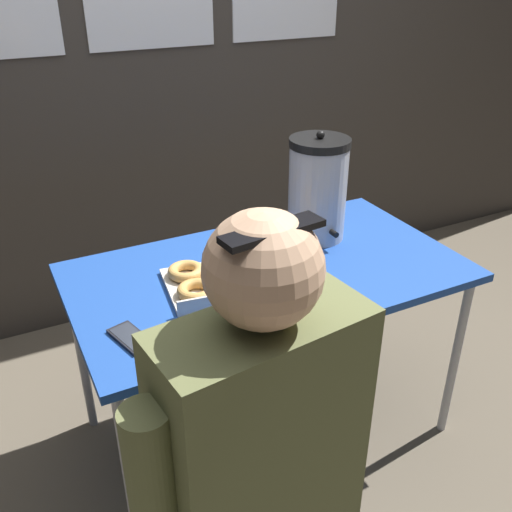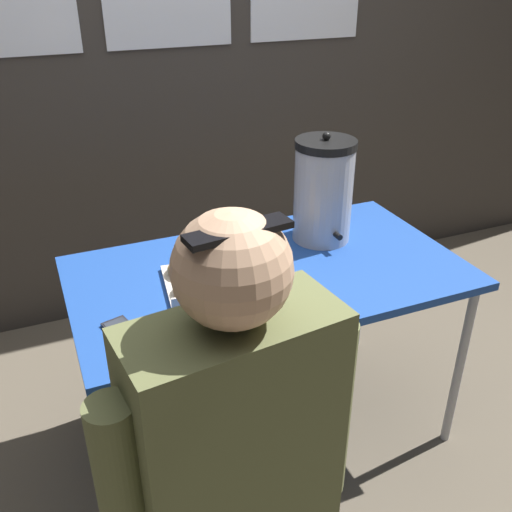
{
  "view_description": "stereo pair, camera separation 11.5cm",
  "coord_description": "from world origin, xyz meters",
  "px_view_note": "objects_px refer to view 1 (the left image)",
  "views": [
    {
      "loc": [
        -0.78,
        -1.45,
        1.63
      ],
      "look_at": [
        -0.05,
        0.0,
        0.76
      ],
      "focal_mm": 40.0,
      "sensor_mm": 36.0,
      "label": 1
    },
    {
      "loc": [
        -0.67,
        -1.49,
        1.63
      ],
      "look_at": [
        -0.05,
        0.0,
        0.76
      ],
      "focal_mm": 40.0,
      "sensor_mm": 36.0,
      "label": 2
    }
  ],
  "objects_px": {
    "donut_box": "(230,277)",
    "person_seated": "(262,486)",
    "cell_phone": "(131,338)",
    "coffee_urn": "(318,189)"
  },
  "relations": [
    {
      "from": "cell_phone",
      "to": "donut_box",
      "type": "bearing_deg",
      "value": 6.51
    },
    {
      "from": "coffee_urn",
      "to": "cell_phone",
      "type": "xyz_separation_m",
      "value": [
        -0.79,
        -0.31,
        -0.18
      ]
    },
    {
      "from": "coffee_urn",
      "to": "donut_box",
      "type": "bearing_deg",
      "value": -158.18
    },
    {
      "from": "donut_box",
      "to": "coffee_urn",
      "type": "height_order",
      "value": "coffee_urn"
    },
    {
      "from": "donut_box",
      "to": "cell_phone",
      "type": "height_order",
      "value": "donut_box"
    },
    {
      "from": "cell_phone",
      "to": "person_seated",
      "type": "distance_m",
      "value": 0.54
    },
    {
      "from": "person_seated",
      "to": "donut_box",
      "type": "bearing_deg",
      "value": -115.86
    },
    {
      "from": "donut_box",
      "to": "person_seated",
      "type": "relative_size",
      "value": 0.34
    },
    {
      "from": "coffee_urn",
      "to": "person_seated",
      "type": "relative_size",
      "value": 0.32
    },
    {
      "from": "cell_phone",
      "to": "person_seated",
      "type": "height_order",
      "value": "person_seated"
    }
  ]
}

